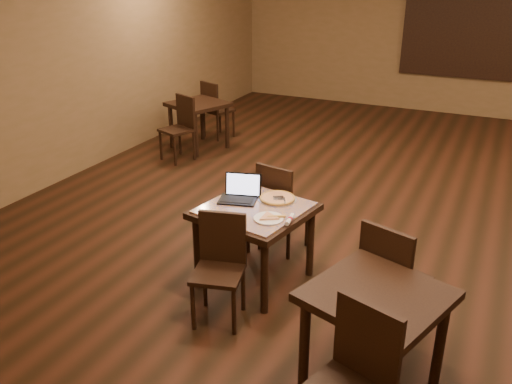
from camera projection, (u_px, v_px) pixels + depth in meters
The scene contains 21 objects.
ground at pixel (364, 202), 6.86m from camera, with size 10.00×10.00×0.00m, color black.
wall_back at pixel (439, 35), 10.41m from camera, with size 8.00×0.02×3.00m, color brown.
wall_front at pixel (55, 328), 2.12m from camera, with size 8.00×0.02×3.00m, color brown.
wall_left at pixel (101, 59), 7.85m from camera, with size 0.02×10.00×3.00m, color brown.
mural at pixel (466, 34), 10.16m from camera, with size 2.34×0.05×1.64m.
tiled_table at pixel (255, 217), 4.95m from camera, with size 1.07×1.07×0.76m.
chair_main_near at pixel (220, 261), 4.50m from camera, with size 0.49×0.49×0.93m.
chair_main_far at pixel (279, 203), 5.51m from camera, with size 0.49×0.49×0.97m.
laptop at pixel (240, 193), 5.05m from camera, with size 0.39×0.35×0.23m.
plate at pixel (269, 219), 4.67m from camera, with size 0.26×0.26×0.01m, color white.
pizza_slice at pixel (269, 217), 4.66m from camera, with size 0.20×0.20×0.02m, color #FBEFA7, non-canonical shape.
pizza_pan at pixel (277, 199), 5.06m from camera, with size 0.36×0.36×0.01m, color silver.
pizza_whole at pixel (277, 198), 5.05m from camera, with size 0.33×0.33×0.02m.
spatula at pixel (278, 198), 5.03m from camera, with size 0.10×0.23×0.01m, color silver.
napkin_roll at pixel (290, 219), 4.63m from camera, with size 0.06×0.19×0.04m.
other_table_b at pixel (198, 110), 8.61m from camera, with size 1.03×1.03×0.75m.
other_table_b_chair_near at pixel (181, 124), 8.16m from camera, with size 0.54×0.54×0.97m.
other_table_b_chair_far at pixel (215, 107), 9.13m from camera, with size 0.54×0.54×0.97m.
other_table_c at pixel (376, 309), 3.66m from camera, with size 1.06×1.06×0.79m.
other_table_c_chair_near at pixel (354, 376), 3.18m from camera, with size 0.56×0.56×1.02m.
other_table_c_chair_far at pixel (390, 275), 4.20m from camera, with size 0.56×0.56×1.02m.
Camera 1 is at (1.46, -6.23, 2.83)m, focal length 38.00 mm.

